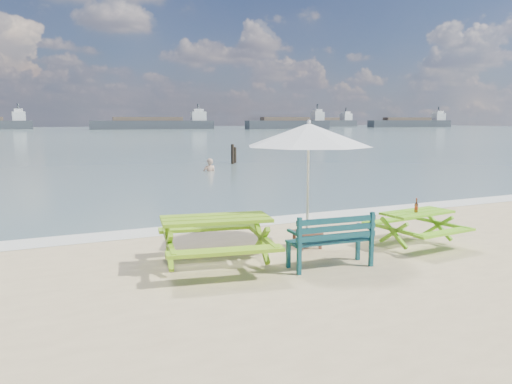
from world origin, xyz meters
name	(u,v)px	position (x,y,z in m)	size (l,w,h in m)	color
sea	(55,134)	(0.00, 85.00, 0.00)	(300.00, 300.00, 0.00)	slate
foam_strip	(249,223)	(0.00, 4.60, 0.01)	(22.00, 0.90, 0.01)	silver
picnic_table_left	(216,243)	(-1.97, 1.54, 0.41)	(2.12, 2.28, 0.86)	#75A819
picnic_table_right	(417,229)	(2.11, 1.25, 0.33)	(1.58, 1.72, 0.68)	#6FBB1C
park_bench	(330,251)	(-0.23, 0.76, 0.28)	(1.48, 0.60, 0.89)	#103F46
side_table	(307,239)	(0.09, 2.04, 0.16)	(0.55, 0.55, 0.31)	brown
patio_umbrella	(309,135)	(0.09, 2.04, 2.18)	(2.76, 2.76, 2.40)	silver
beer_bottle	(416,208)	(2.02, 1.19, 0.77)	(0.07, 0.07, 0.27)	#924215
swimmer	(210,176)	(3.20, 16.41, -0.24)	(0.67, 0.48, 1.70)	tan
mooring_pilings	(234,156)	(5.82, 19.75, 0.41)	(0.57, 0.77, 1.30)	black
cargo_ships	(249,124)	(52.20, 121.10, 1.18)	(146.29, 34.82, 4.40)	#373C41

